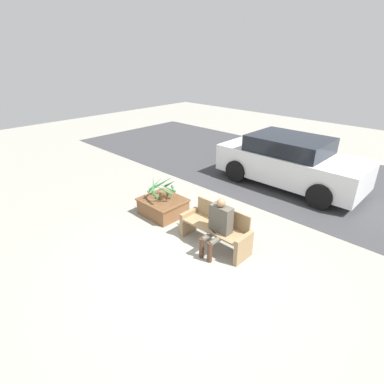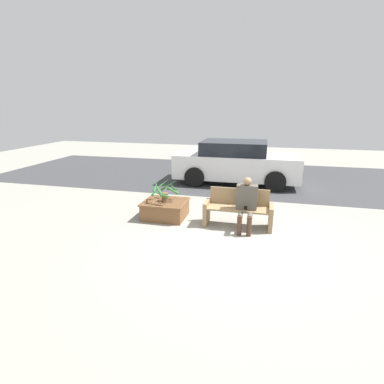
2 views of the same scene
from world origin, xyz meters
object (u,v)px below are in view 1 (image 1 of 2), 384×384
planter_box (163,206)px  parked_car (290,161)px  person_seated (218,224)px  bench (216,228)px  potted_plant (162,189)px

planter_box → parked_car: parked_car is taller
person_seated → parked_car: bearing=98.8°
bench → planter_box: 1.81m
planter_box → parked_car: size_ratio=0.25×
person_seated → potted_plant: size_ratio=1.58×
parked_car → potted_plant: bearing=-108.9°
person_seated → bench: bearing=136.2°
bench → planter_box: size_ratio=1.47×
person_seated → parked_car: parked_car is taller
person_seated → potted_plant: (-1.98, 0.27, 0.05)m
bench → planter_box: (-1.80, 0.10, -0.17)m
parked_car → person_seated: bearing=-81.2°
parked_car → planter_box: bearing=-108.9°
bench → potted_plant: potted_plant is taller
potted_plant → parked_car: bearing=71.1°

